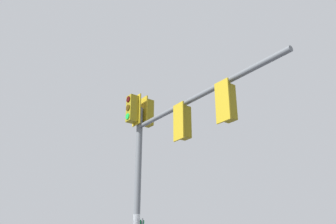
% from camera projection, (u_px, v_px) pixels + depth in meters
% --- Properties ---
extents(signal_mast_assembly, '(5.99, 0.97, 6.32)m').
position_uv_depth(signal_mast_assembly, '(162.00, 138.00, 10.45)').
color(signal_mast_assembly, slate).
rests_on(signal_mast_assembly, ground).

